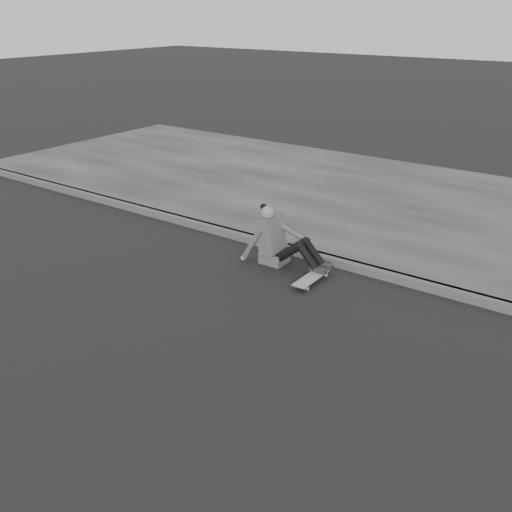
{
  "coord_description": "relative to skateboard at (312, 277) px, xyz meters",
  "views": [
    {
      "loc": [
        0.96,
        -4.37,
        3.52
      ],
      "look_at": [
        -3.02,
        1.24,
        0.5
      ],
      "focal_mm": 40.0,
      "sensor_mm": 36.0,
      "label": 1
    }
  ],
  "objects": [
    {
      "name": "skateboard",
      "position": [
        0.0,
        0.0,
        0.0
      ],
      "size": [
        0.2,
        0.78,
        0.09
      ],
      "color": "gray",
      "rests_on": "ground"
    },
    {
      "name": "seated_woman",
      "position": [
        -0.73,
        0.25,
        0.29
      ],
      "size": [
        1.38,
        0.46,
        0.88
      ],
      "color": "#4C4C4F",
      "rests_on": "ground"
    },
    {
      "name": "ground",
      "position": [
        2.52,
        -1.89,
        -0.07
      ],
      "size": [
        80.0,
        80.0,
        0.0
      ],
      "primitive_type": "plane",
      "color": "black",
      "rests_on": "ground"
    }
  ]
}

